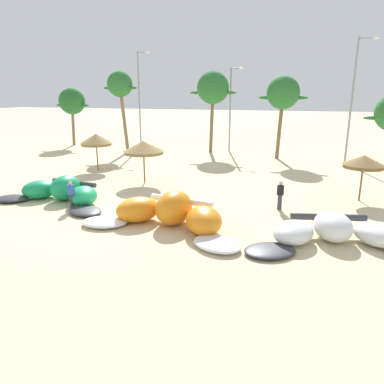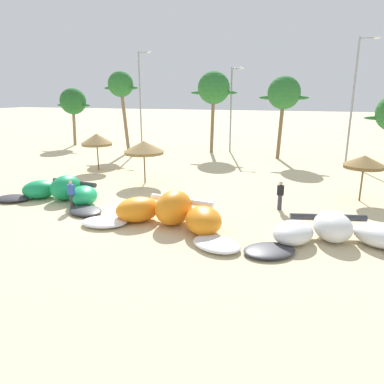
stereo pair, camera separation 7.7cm
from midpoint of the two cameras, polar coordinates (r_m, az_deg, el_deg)
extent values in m
plane|color=beige|center=(19.66, -11.82, -3.41)|extent=(260.00, 260.00, 0.00)
ellipsoid|color=#333338|center=(24.10, -26.98, -0.93)|extent=(2.37, 2.01, 0.30)
ellipsoid|color=#199E5B|center=(23.88, -23.33, 0.37)|extent=(2.52, 2.57, 1.11)
ellipsoid|color=#199E5B|center=(22.90, -19.67, 0.64)|extent=(1.77, 2.20, 1.50)
ellipsoid|color=#199E5B|center=(21.49, -17.12, -0.60)|extent=(2.36, 2.55, 1.11)
ellipsoid|color=#333338|center=(20.09, -16.82, -2.90)|extent=(2.53, 2.30, 0.30)
cylinder|color=#333338|center=(23.36, -18.50, 1.41)|extent=(3.31, 0.65, 0.30)
cube|color=#333338|center=(22.76, -20.03, 0.52)|extent=(1.27, 0.86, 0.04)
ellipsoid|color=white|center=(18.06, -13.96, -4.68)|extent=(2.55, 2.09, 0.34)
ellipsoid|color=orange|center=(18.13, -8.78, -2.79)|extent=(2.74, 2.77, 1.25)
ellipsoid|color=orange|center=(17.50, -3.04, -2.54)|extent=(1.94, 2.45, 1.68)
ellipsoid|color=orange|center=(16.41, 1.76, -4.58)|extent=(2.50, 2.75, 1.25)
ellipsoid|color=white|center=(15.11, 3.87, -8.27)|extent=(2.76, 2.51, 0.34)
cylinder|color=white|center=(18.12, -1.83, -1.38)|extent=(3.50, 0.78, 0.32)
cube|color=white|center=(17.32, -3.40, -2.75)|extent=(1.37, 0.97, 0.04)
ellipsoid|color=#333338|center=(14.90, 12.24, -9.14)|extent=(2.69, 2.55, 0.25)
ellipsoid|color=white|center=(16.04, 15.80, -6.25)|extent=(2.27, 2.59, 0.94)
ellipsoid|color=white|center=(16.83, 21.51, -5.13)|extent=(2.09, 2.49, 1.27)
ellipsoid|color=white|center=(17.11, 27.60, -6.10)|extent=(2.69, 2.63, 0.94)
cylinder|color=#333338|center=(17.46, 20.86, -3.79)|extent=(3.38, 1.14, 0.31)
cube|color=#333338|center=(16.63, 21.72, -5.39)|extent=(1.39, 1.06, 0.04)
cylinder|color=brown|center=(31.16, -15.02, 5.48)|extent=(0.10, 0.10, 2.29)
cone|color=#9E7F4C|center=(30.95, -15.21, 8.30)|extent=(2.61, 2.61, 0.80)
cylinder|color=olive|center=(31.01, -15.15, 7.39)|extent=(2.48, 2.48, 0.20)
cylinder|color=brown|center=(25.89, -7.76, 3.96)|extent=(0.10, 0.10, 2.31)
cone|color=#9E7F4C|center=(25.64, -7.88, 7.30)|extent=(2.92, 2.92, 0.74)
cylinder|color=olive|center=(25.71, -7.84, 6.27)|extent=(2.77, 2.77, 0.20)
cylinder|color=brown|center=(23.59, 25.38, 1.34)|extent=(0.10, 0.10, 2.20)
cone|color=olive|center=(23.33, 25.77, 4.64)|extent=(2.38, 2.38, 0.57)
cylinder|color=brown|center=(23.40, 25.66, 3.72)|extent=(2.27, 2.27, 0.20)
cylinder|color=#383842|center=(20.38, 13.77, -1.60)|extent=(0.24, 0.24, 0.85)
cube|color=black|center=(20.19, 13.89, 0.31)|extent=(0.36, 0.22, 0.56)
sphere|color=tan|center=(20.10, 13.97, 1.39)|extent=(0.20, 0.20, 0.20)
cylinder|color=#383842|center=(20.99, -18.80, -1.50)|extent=(0.24, 0.24, 0.85)
cube|color=#2D51A8|center=(20.81, -18.97, 0.36)|extent=(0.36, 0.22, 0.56)
sphere|color=tan|center=(20.71, -19.06, 1.40)|extent=(0.20, 0.20, 0.20)
cylinder|color=#7F6647|center=(47.72, -18.57, 10.37)|extent=(0.60, 0.36, 5.41)
sphere|color=#236028|center=(47.53, -18.73, 13.61)|extent=(3.18, 3.18, 3.18)
ellipsoid|color=#236028|center=(48.31, -19.91, 12.96)|extent=(2.22, 0.50, 0.36)
ellipsoid|color=#236028|center=(46.79, -17.40, 13.12)|extent=(2.22, 0.50, 0.36)
cylinder|color=#7F6647|center=(40.09, -10.90, 11.42)|extent=(0.96, 0.36, 7.28)
sphere|color=#286B2D|center=(40.17, -11.56, 16.59)|extent=(2.69, 2.69, 2.69)
ellipsoid|color=#286B2D|center=(40.70, -12.89, 15.93)|extent=(1.88, 0.50, 0.36)
ellipsoid|color=#286B2D|center=(39.64, -10.12, 16.09)|extent=(1.88, 0.50, 0.36)
cylinder|color=brown|center=(39.45, 3.13, 11.33)|extent=(0.53, 0.36, 6.91)
sphere|color=#286B2D|center=(39.34, 3.33, 16.34)|extent=(3.41, 3.41, 3.41)
ellipsoid|color=#286B2D|center=(39.72, 1.34, 15.62)|extent=(2.39, 0.50, 0.36)
ellipsoid|color=#286B2D|center=(38.99, 5.32, 15.56)|extent=(2.39, 0.50, 0.36)
cylinder|color=brown|center=(36.51, 13.84, 10.18)|extent=(0.58, 0.36, 6.39)
sphere|color=#286B2D|center=(36.37, 14.35, 15.17)|extent=(3.13, 3.13, 3.13)
ellipsoid|color=#286B2D|center=(36.50, 12.28, 14.55)|extent=(2.19, 0.50, 0.36)
ellipsoid|color=#286B2D|center=(36.29, 16.33, 14.29)|extent=(2.19, 0.50, 0.36)
ellipsoid|color=#286B2D|center=(37.58, 27.47, 10.46)|extent=(2.40, 0.50, 0.36)
cylinder|color=gray|center=(43.52, -8.49, 14.23)|extent=(0.18, 0.18, 10.95)
cylinder|color=gray|center=(43.47, -7.99, 21.29)|extent=(1.27, 0.10, 0.10)
ellipsoid|color=silver|center=(43.20, -7.18, 21.35)|extent=(0.56, 0.24, 0.20)
cylinder|color=gray|center=(40.37, 6.07, 12.88)|extent=(0.18, 0.18, 9.04)
cylinder|color=gray|center=(40.31, 7.05, 19.06)|extent=(1.08, 0.10, 0.10)
ellipsoid|color=silver|center=(40.20, 7.84, 19.04)|extent=(0.56, 0.24, 0.20)
cylinder|color=gray|center=(35.54, 24.13, 12.89)|extent=(0.18, 0.18, 10.96)
cylinder|color=gray|center=(35.89, 26.25, 21.26)|extent=(1.33, 0.10, 0.10)
ellipsoid|color=silver|center=(35.96, 27.38, 21.11)|extent=(0.56, 0.24, 0.20)
camera|label=1|loc=(0.04, -90.11, -0.03)|focal=33.27mm
camera|label=2|loc=(0.04, 89.89, 0.03)|focal=33.27mm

